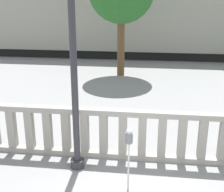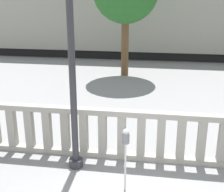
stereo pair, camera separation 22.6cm
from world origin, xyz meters
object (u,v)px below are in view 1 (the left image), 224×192
parking_meter (129,142)px  train_far (147,11)px  lamppost (73,58)px  train_near (114,26)px

parking_meter → train_far: train_far is taller
train_far → lamppost: bearing=-92.2°
parking_meter → train_near: size_ratio=0.08×
parking_meter → lamppost: bearing=149.7°
lamppost → train_near: bearing=93.2°
lamppost → train_far: 27.09m
train_far → train_near: bearing=-97.8°
lamppost → train_far: size_ratio=0.20×
lamppost → train_far: bearing=87.8°
train_far → parking_meter: bearing=-89.5°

